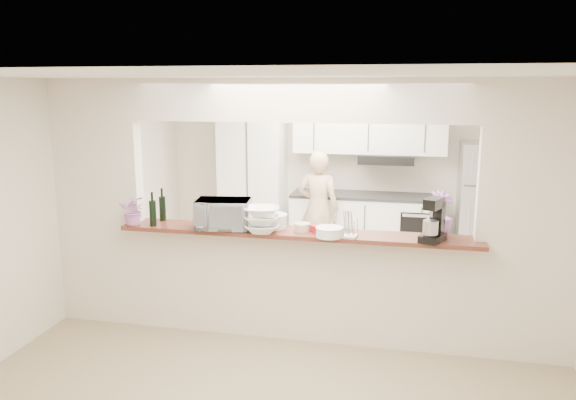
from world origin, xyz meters
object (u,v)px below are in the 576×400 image
(stand_mixer, at_px, (434,222))
(person, at_px, (318,209))
(refrigerator, at_px, (487,206))
(toaster_oven, at_px, (223,214))

(stand_mixer, xyz_separation_m, person, (-1.41, 2.44, -0.48))
(refrigerator, bearing_deg, stand_mixer, -106.18)
(toaster_oven, relative_size, stand_mixer, 1.30)
(refrigerator, height_order, stand_mixer, refrigerator)
(refrigerator, xyz_separation_m, person, (-2.22, -0.35, -0.07))
(refrigerator, relative_size, stand_mixer, 4.38)
(toaster_oven, distance_m, stand_mixer, 1.94)
(refrigerator, bearing_deg, toaster_oven, -135.00)
(person, bearing_deg, refrigerator, -163.74)
(stand_mixer, bearing_deg, refrigerator, 73.82)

